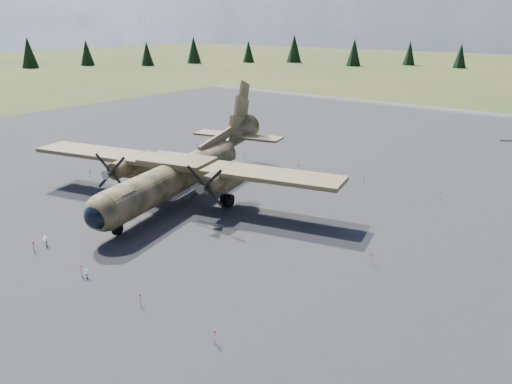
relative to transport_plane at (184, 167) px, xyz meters
The scene contains 7 objects.
ground 5.34m from the transport_plane, 26.85° to the right, with size 500.00×500.00×0.00m, color brown.
apron 9.41m from the transport_plane, 63.77° to the left, with size 120.00×120.00×0.04m, color #595A5E.
transport_plane is the anchor object (origin of this frame).
info_placard_left 14.55m from the transport_plane, 91.74° to the right, with size 0.53×0.27×0.80m.
info_placard_right 16.91m from the transport_plane, 67.50° to the right, with size 0.46×0.27×0.68m.
barrier_fence 4.75m from the transport_plane, 30.77° to the right, with size 33.12×29.62×0.85m.
treeline 2.78m from the transport_plane, ahead, with size 338.83×331.52×10.93m.
Camera 1 is at (29.41, -29.81, 16.26)m, focal length 35.00 mm.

